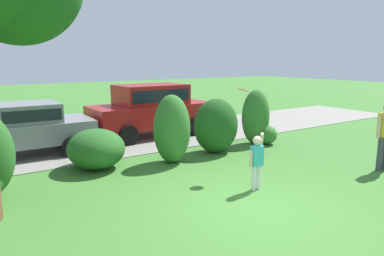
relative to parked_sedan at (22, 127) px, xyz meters
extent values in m
plane|color=#3D752D|center=(3.08, -6.76, -0.85)|extent=(80.00, 80.00, 0.00)
cube|color=gray|center=(3.08, 0.22, -0.84)|extent=(28.00, 4.40, 0.02)
ellipsoid|color=#286023|center=(1.41, -2.47, -0.32)|extent=(1.48, 1.59, 1.05)
ellipsoid|color=#33702B|center=(3.33, -3.12, 0.10)|extent=(1.03, 0.98, 1.90)
ellipsoid|color=#1E511C|center=(5.01, -2.91, -0.01)|extent=(1.44, 1.16, 1.67)
ellipsoid|color=#33702B|center=(6.82, -2.74, 0.08)|extent=(1.00, 0.84, 1.85)
ellipsoid|color=#33702B|center=(7.07, -3.01, -0.52)|extent=(0.72, 0.72, 0.65)
cube|color=gray|center=(-0.10, 0.00, -0.17)|extent=(4.23, 1.90, 0.64)
cube|color=gray|center=(0.22, 0.00, 0.43)|extent=(1.70, 1.64, 0.56)
cube|color=black|center=(0.22, 0.00, 0.43)|extent=(1.57, 1.66, 0.34)
cylinder|color=black|center=(1.19, -0.96, -0.55)|extent=(0.60, 0.23, 0.60)
cylinder|color=black|center=(1.22, 0.92, -0.55)|extent=(0.60, 0.23, 0.60)
cube|color=black|center=(2.04, -0.03, -0.33)|extent=(0.15, 1.75, 0.20)
cube|color=maroon|center=(4.48, 0.37, -0.05)|extent=(4.55, 1.97, 0.80)
cube|color=maroon|center=(4.48, 0.37, 0.71)|extent=(2.52, 1.69, 0.72)
cube|color=black|center=(4.48, 0.37, 0.71)|extent=(2.33, 1.71, 0.43)
cylinder|color=black|center=(3.11, -0.62, -0.51)|extent=(0.69, 0.24, 0.68)
cylinder|color=black|center=(3.05, 1.26, -0.51)|extent=(0.69, 0.24, 0.68)
cylinder|color=black|center=(5.90, -0.53, -0.51)|extent=(0.69, 0.24, 0.68)
cylinder|color=black|center=(5.84, 1.35, -0.51)|extent=(0.69, 0.24, 0.68)
cube|color=black|center=(2.19, 0.30, -0.25)|extent=(0.17, 1.75, 0.20)
cube|color=black|center=(6.77, 0.43, -0.25)|extent=(0.17, 1.75, 0.20)
cylinder|color=white|center=(3.74, -5.94, -0.57)|extent=(0.10, 0.10, 0.55)
cylinder|color=white|center=(3.88, -5.95, -0.57)|extent=(0.10, 0.10, 0.55)
cube|color=#33B2B2|center=(3.81, -5.94, -0.08)|extent=(0.27, 0.18, 0.44)
sphere|color=beige|center=(3.81, -5.94, 0.26)|extent=(0.20, 0.20, 0.20)
cylinder|color=beige|center=(3.98, -5.91, 0.24)|extent=(0.21, 0.23, 0.39)
cylinder|color=beige|center=(3.65, -5.93, -0.13)|extent=(0.07, 0.07, 0.36)
cylinder|color=orange|center=(4.34, -4.87, 1.24)|extent=(0.29, 0.28, 0.14)
cylinder|color=#337FDB|center=(4.34, -4.87, 1.25)|extent=(0.16, 0.16, 0.09)
cylinder|color=#3F3F4C|center=(7.40, -6.71, -0.40)|extent=(0.14, 0.14, 0.90)
cylinder|color=beige|center=(7.28, -6.67, 0.30)|extent=(0.09, 0.09, 0.55)
camera|label=1|loc=(-1.46, -11.34, 1.98)|focal=33.06mm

